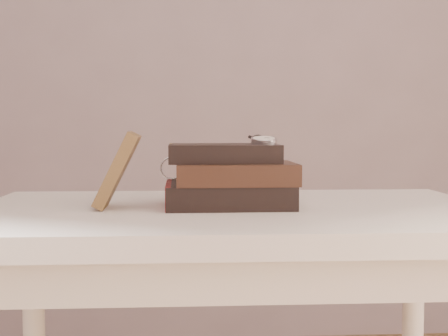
{
  "coord_description": "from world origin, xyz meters",
  "views": [
    {
      "loc": [
        -0.09,
        -0.82,
        0.91
      ],
      "look_at": [
        -0.02,
        0.36,
        0.82
      ],
      "focal_mm": 49.31,
      "sensor_mm": 36.0,
      "label": 1
    }
  ],
  "objects": [
    {
      "name": "table",
      "position": [
        0.0,
        0.35,
        0.66
      ],
      "size": [
        1.0,
        0.6,
        0.75
      ],
      "color": "silver",
      "rests_on": "ground"
    },
    {
      "name": "journal",
      "position": [
        -0.22,
        0.35,
        0.82
      ],
      "size": [
        0.09,
        0.09,
        0.15
      ],
      "primitive_type": "cube",
      "rotation": [
        0.0,
        0.46,
        0.01
      ],
      "color": "#49331C",
      "rests_on": "table"
    },
    {
      "name": "book_stack",
      "position": [
        -0.01,
        0.36,
        0.81
      ],
      "size": [
        0.25,
        0.17,
        0.12
      ],
      "color": "black",
      "rests_on": "table"
    },
    {
      "name": "back_wall",
      "position": [
        0.0,
        1.75,
        1.35
      ],
      "size": [
        3.5,
        0.02,
        2.7
      ],
      "primitive_type": "cube",
      "color": "gray",
      "rests_on": "ground"
    },
    {
      "name": "pocket_watch",
      "position": [
        0.05,
        0.35,
        0.88
      ],
      "size": [
        0.05,
        0.15,
        0.02
      ],
      "color": "silver",
      "rests_on": "book_stack"
    },
    {
      "name": "eyeglasses",
      "position": [
        -0.1,
        0.44,
        0.82
      ],
      "size": [
        0.1,
        0.12,
        0.05
      ],
      "color": "silver",
      "rests_on": "book_stack"
    }
  ]
}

